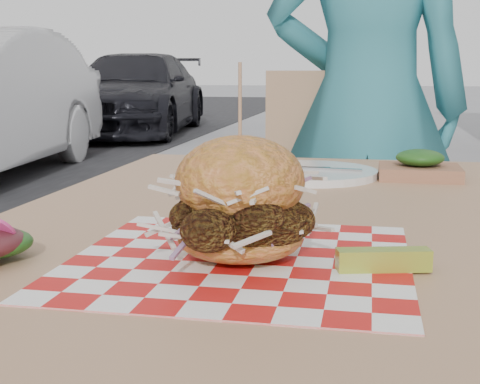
{
  "coord_description": "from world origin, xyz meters",
  "views": [
    {
      "loc": [
        -0.1,
        -1.19,
        0.95
      ],
      "look_at": [
        -0.23,
        -0.51,
        0.82
      ],
      "focal_mm": 50.0,
      "sensor_mm": 36.0,
      "label": 1
    }
  ],
  "objects_px": {
    "diner": "(367,106)",
    "patio_chair": "(329,203)",
    "car_dark": "(134,93)",
    "sandwich": "(240,206)",
    "patio_table": "(285,262)"
  },
  "relations": [
    {
      "from": "patio_table",
      "to": "sandwich",
      "type": "bearing_deg",
      "value": -93.57
    },
    {
      "from": "diner",
      "to": "patio_table",
      "type": "xyz_separation_m",
      "value": [
        -0.1,
        -1.1,
        -0.17
      ]
    },
    {
      "from": "sandwich",
      "to": "patio_table",
      "type": "bearing_deg",
      "value": 86.43
    },
    {
      "from": "diner",
      "to": "patio_chair",
      "type": "relative_size",
      "value": 1.78
    },
    {
      "from": "car_dark",
      "to": "sandwich",
      "type": "xyz_separation_m",
      "value": [
        3.37,
        -8.97,
        0.21
      ]
    },
    {
      "from": "car_dark",
      "to": "patio_table",
      "type": "bearing_deg",
      "value": -74.69
    },
    {
      "from": "patio_chair",
      "to": "sandwich",
      "type": "distance_m",
      "value": 1.36
    },
    {
      "from": "car_dark",
      "to": "patio_chair",
      "type": "xyz_separation_m",
      "value": [
        3.39,
        -7.64,
        -0.05
      ]
    },
    {
      "from": "diner",
      "to": "sandwich",
      "type": "distance_m",
      "value": 1.38
    },
    {
      "from": "diner",
      "to": "patio_chair",
      "type": "height_order",
      "value": "diner"
    },
    {
      "from": "diner",
      "to": "patio_chair",
      "type": "distance_m",
      "value": 0.31
    },
    {
      "from": "car_dark",
      "to": "patio_table",
      "type": "distance_m",
      "value": 9.34
    },
    {
      "from": "patio_table",
      "to": "sandwich",
      "type": "height_order",
      "value": "sandwich"
    },
    {
      "from": "sandwich",
      "to": "patio_chair",
      "type": "bearing_deg",
      "value": 89.19
    },
    {
      "from": "car_dark",
      "to": "patio_chair",
      "type": "distance_m",
      "value": 8.35
    }
  ]
}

